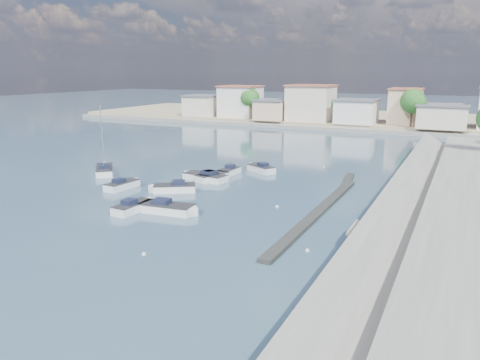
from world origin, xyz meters
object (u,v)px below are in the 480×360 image
Objects in this scene: motorboat_g at (228,172)px; motorboat_h at (169,209)px; motorboat_a at (134,207)px; motorboat_c at (203,177)px; motorboat_f at (260,169)px; motorboat_d at (172,188)px; motorboat_b at (213,177)px; motorboat_e at (123,185)px; sailboat at (105,170)px.

motorboat_h is at bearing -81.60° from motorboat_g.
motorboat_c is at bearing 92.14° from motorboat_a.
motorboat_f is (3.72, 21.52, -0.00)m from motorboat_a.
motorboat_d and motorboat_g have the same top height.
motorboat_b and motorboat_e have the same top height.
motorboat_b and motorboat_d have the same top height.
motorboat_h is (3.91, -13.03, -0.00)m from motorboat_c.
motorboat_a is at bearing -44.01° from motorboat_e.
motorboat_b and motorboat_f have the same top height.
motorboat_c is 8.69m from motorboat_f.
motorboat_b is 0.99× the size of motorboat_d.
motorboat_d and motorboat_e have the same top height.
motorboat_f is (4.50, 13.96, 0.00)m from motorboat_d.
motorboat_g and motorboat_h have the same top height.
motorboat_a is 0.99× the size of motorboat_d.
motorboat_e is (-7.16, -8.15, 0.00)m from motorboat_b.
motorboat_g is at bearing 20.58° from sailboat.
motorboat_a is 1.01× the size of motorboat_b.
motorboat_d is (-0.78, 7.56, -0.00)m from motorboat_a.
motorboat_f is 20.62m from motorboat_h.
motorboat_h is at bearing -73.29° from motorboat_c.
motorboat_h is (2.84, -13.63, 0.00)m from motorboat_b.
motorboat_b is at bearing 87.83° from motorboat_a.
motorboat_b is (0.55, 14.53, -0.00)m from motorboat_a.
motorboat_e is at bearing -123.74° from motorboat_g.
motorboat_g is at bearing 98.40° from motorboat_h.
motorboat_h is at bearing -90.91° from motorboat_f.
motorboat_e is (-5.83, -1.17, 0.00)m from motorboat_d.
motorboat_c is at bearing 87.63° from motorboat_d.
motorboat_h is 0.66× the size of sailboat.
motorboat_c is 0.70× the size of sailboat.
motorboat_b and motorboat_h have the same top height.
motorboat_c is at bearing -119.21° from motorboat_f.
sailboat is at bearing 144.16° from motorboat_e.
motorboat_c and motorboat_f have the same top height.
motorboat_f is (3.17, 6.99, 0.00)m from motorboat_b.
motorboat_a and motorboat_f have the same top height.
motorboat_b is 3.15m from motorboat_g.
motorboat_a is 3.51m from motorboat_h.
motorboat_c is at bearing 8.23° from sailboat.
motorboat_b is 0.81× the size of motorboat_h.
motorboat_d and motorboat_h have the same top height.
motorboat_f is at bearing 27.98° from sailboat.
motorboat_f is 0.76× the size of motorboat_h.
motorboat_b is 15.08m from sailboat.
motorboat_c and motorboat_e have the same top height.
motorboat_a is at bearing -165.05° from motorboat_h.
sailboat is at bearing -152.02° from motorboat_f.
motorboat_d is at bearing -100.84° from motorboat_b.
sailboat reaches higher than motorboat_e.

